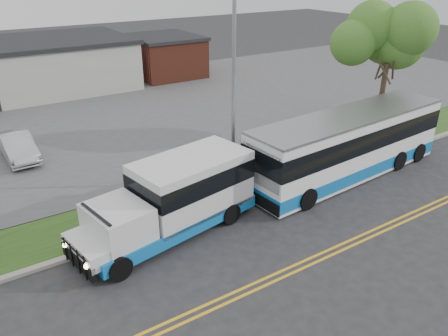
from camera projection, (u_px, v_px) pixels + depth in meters
ground at (211, 228)px, 18.57m from camera, size 140.00×140.00×0.00m
lane_line_north at (266, 278)px, 15.64m from camera, size 70.00×0.12×0.01m
lane_line_south at (272, 282)px, 15.41m from camera, size 70.00×0.12×0.01m
curb at (198, 215)px, 19.37m from camera, size 80.00×0.30×0.15m
verge at (179, 199)px, 20.75m from camera, size 80.00×3.30×0.10m
parking_lot at (89, 118)px, 31.46m from camera, size 80.00×25.00×0.10m
brick_wing at (164, 56)px, 42.63m from camera, size 6.30×7.30×3.90m
tree_east at (391, 40)px, 25.06m from camera, size 5.20×5.20×8.33m
streetlight_near at (235, 84)px, 19.87m from camera, size 0.35×1.53×9.50m
shuttle_bus at (177, 195)px, 17.87m from camera, size 8.23×3.87×3.04m
transit_bus at (348, 145)px, 22.55m from camera, size 12.27×3.59×3.36m
parked_car_a at (17, 146)px, 24.64m from camera, size 1.72×4.53×1.48m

